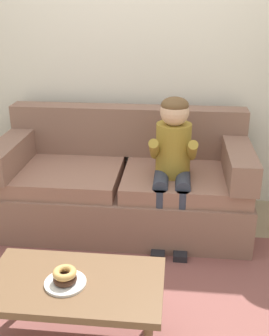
{
  "coord_description": "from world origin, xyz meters",
  "views": [
    {
      "loc": [
        0.37,
        -2.22,
        1.75
      ],
      "look_at": [
        0.09,
        0.45,
        0.65
      ],
      "focal_mm": 44.6,
      "sensor_mm": 36.0,
      "label": 1
    }
  ],
  "objects": [
    {
      "name": "donut_second",
      "position": [
        -0.16,
        -0.56,
        0.49
      ],
      "size": [
        0.14,
        0.14,
        0.04
      ],
      "primitive_type": "torus",
      "rotation": [
        0.0,
        0.0,
        2.92
      ],
      "color": "tan",
      "rests_on": "donut"
    },
    {
      "name": "toy_controller",
      "position": [
        -0.5,
        -0.04,
        0.03
      ],
      "size": [
        0.23,
        0.09,
        0.05
      ],
      "rotation": [
        0.0,
        0.0,
        0.21
      ],
      "color": "gold",
      "rests_on": "ground"
    },
    {
      "name": "plate",
      "position": [
        -0.16,
        -0.56,
        0.43
      ],
      "size": [
        0.21,
        0.21,
        0.01
      ],
      "primitive_type": "cylinder",
      "color": "white",
      "rests_on": "coffee_table"
    },
    {
      "name": "wall_back",
      "position": [
        0.0,
        1.4,
        1.4
      ],
      "size": [
        8.0,
        0.1,
        2.8
      ],
      "primitive_type": "cube",
      "color": "silver",
      "rests_on": "ground"
    },
    {
      "name": "area_rug",
      "position": [
        0.0,
        -0.25,
        0.01
      ],
      "size": [
        2.28,
        1.84,
        0.01
      ],
      "primitive_type": "cube",
      "color": "brown",
      "rests_on": "ground"
    },
    {
      "name": "person_child",
      "position": [
        0.35,
        0.64,
        0.67
      ],
      "size": [
        0.34,
        0.58,
        1.1
      ],
      "color": "olive",
      "rests_on": "ground"
    },
    {
      "name": "coffee_table",
      "position": [
        -0.12,
        -0.53,
        0.37
      ],
      "size": [
        0.91,
        0.51,
        0.42
      ],
      "color": "brown",
      "rests_on": "ground"
    },
    {
      "name": "donut",
      "position": [
        -0.16,
        -0.56,
        0.46
      ],
      "size": [
        0.15,
        0.15,
        0.04
      ],
      "primitive_type": "torus",
      "rotation": [
        0.0,
        0.0,
        1.84
      ],
      "color": "#422619",
      "rests_on": "plate"
    },
    {
      "name": "couch",
      "position": [
        -0.04,
        0.84,
        0.34
      ],
      "size": [
        1.97,
        0.9,
        0.91
      ],
      "color": "#846051",
      "rests_on": "ground"
    },
    {
      "name": "ground",
      "position": [
        0.0,
        0.0,
        0.0
      ],
      "size": [
        10.0,
        10.0,
        0.0
      ],
      "primitive_type": "plane",
      "color": "#9E896B"
    }
  ]
}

